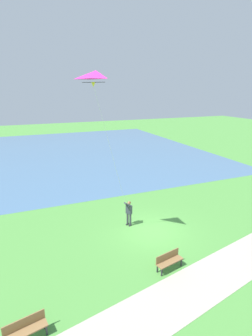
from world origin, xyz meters
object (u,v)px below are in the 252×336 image
park_bench_far_walkway (25,328)px  flying_kite (96,81)px  person_kite_flyer (129,211)px  park_bench_near_walkway (169,260)px

park_bench_far_walkway → flying_kite: bearing=-40.8°
person_kite_flyer → park_bench_near_walkway: bearing=-177.6°
person_kite_flyer → flying_kite: 8.55m
person_kite_flyer → park_bench_far_walkway: (-6.23, 6.65, -0.54)m
person_kite_flyer → park_bench_far_walkway: bearing=133.1°
person_kite_flyer → park_bench_far_walkway: person_kite_flyer is taller
person_kite_flyer → flying_kite: bearing=117.1°
park_bench_near_walkway → park_bench_far_walkway: size_ratio=1.00×
person_kite_flyer → park_bench_near_walkway: (-4.81, -0.20, -0.54)m
person_kite_flyer → flying_kite: size_ratio=0.23×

